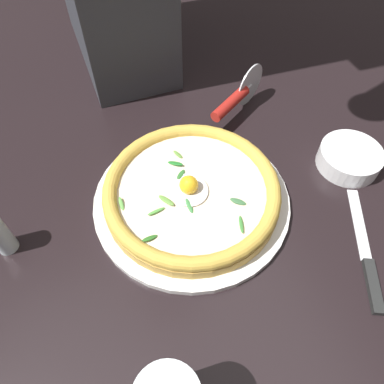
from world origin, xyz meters
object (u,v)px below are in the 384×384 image
pizza (192,192)px  pizza_cutter (237,97)px  side_bowl (349,158)px  table_knife (368,264)px

pizza → pizza_cutter: pizza_cutter is taller
side_bowl → table_knife: (0.18, -0.10, -0.01)m
side_bowl → table_knife: 0.21m
pizza → table_knife: (0.21, 0.20, -0.03)m
pizza_cutter → table_knife: bearing=4.9°
pizza → side_bowl: pizza is taller
side_bowl → table_knife: side_bowl is taller
pizza → table_knife: pizza is taller
pizza_cutter → pizza: bearing=-44.5°
side_bowl → table_knife: bearing=-27.7°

